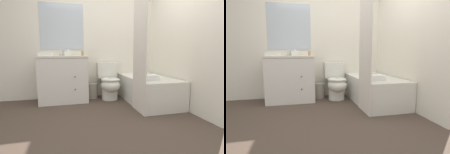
% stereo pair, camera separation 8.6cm
% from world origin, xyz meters
% --- Properties ---
extents(ground_plane, '(14.00, 14.00, 0.00)m').
position_xyz_m(ground_plane, '(0.00, 0.00, 0.00)').
color(ground_plane, '#47382D').
extents(wall_back, '(8.00, 0.06, 2.50)m').
position_xyz_m(wall_back, '(-0.01, 1.63, 1.25)').
color(wall_back, silver).
rests_on(wall_back, ground_plane).
extents(wall_right, '(0.05, 2.60, 2.50)m').
position_xyz_m(wall_right, '(1.24, 0.80, 1.25)').
color(wall_right, silver).
rests_on(wall_right, ground_plane).
extents(vanity_cabinet, '(0.93, 0.60, 0.90)m').
position_xyz_m(vanity_cabinet, '(-0.76, 1.32, 0.46)').
color(vanity_cabinet, silver).
rests_on(vanity_cabinet, ground_plane).
extents(sink_faucet, '(0.14, 0.12, 0.12)m').
position_xyz_m(sink_faucet, '(-0.76, 1.53, 0.93)').
color(sink_faucet, silver).
rests_on(sink_faucet, vanity_cabinet).
extents(toilet, '(0.41, 0.65, 0.75)m').
position_xyz_m(toilet, '(0.15, 1.25, 0.34)').
color(toilet, silver).
rests_on(toilet, ground_plane).
extents(bathtub, '(0.77, 1.47, 0.50)m').
position_xyz_m(bathtub, '(0.82, 0.87, 0.25)').
color(bathtub, silver).
rests_on(bathtub, ground_plane).
extents(shower_curtain, '(0.02, 0.50, 1.98)m').
position_xyz_m(shower_curtain, '(0.42, 0.36, 0.99)').
color(shower_curtain, silver).
rests_on(shower_curtain, ground_plane).
extents(wastebasket, '(0.23, 0.23, 0.32)m').
position_xyz_m(wastebasket, '(-0.18, 1.43, 0.16)').
color(wastebasket, gray).
rests_on(wastebasket, ground_plane).
extents(tissue_box, '(0.13, 0.12, 0.12)m').
position_xyz_m(tissue_box, '(-0.66, 1.43, 0.95)').
color(tissue_box, white).
rests_on(tissue_box, vanity_cabinet).
extents(soap_dispenser, '(0.05, 0.05, 0.13)m').
position_xyz_m(soap_dispenser, '(-0.38, 1.33, 0.96)').
color(soap_dispenser, tan).
rests_on(soap_dispenser, vanity_cabinet).
extents(hand_towel_folded, '(0.25, 0.17, 0.06)m').
position_xyz_m(hand_towel_folded, '(-1.05, 1.19, 0.93)').
color(hand_towel_folded, white).
rests_on(hand_towel_folded, vanity_cabinet).
extents(bath_towel_folded, '(0.30, 0.19, 0.09)m').
position_xyz_m(bath_towel_folded, '(0.65, 0.47, 0.54)').
color(bath_towel_folded, white).
rests_on(bath_towel_folded, bathtub).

